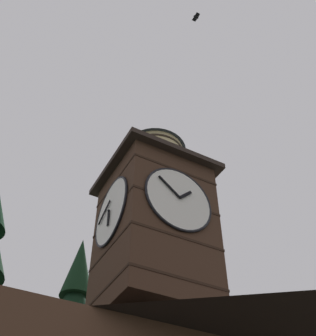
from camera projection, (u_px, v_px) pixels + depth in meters
clock_tower at (154, 221)px, 17.74m from camera, size 4.51×4.51×9.71m
flying_bird_high at (196, 17)px, 21.28m from camera, size 0.28×0.46×0.16m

